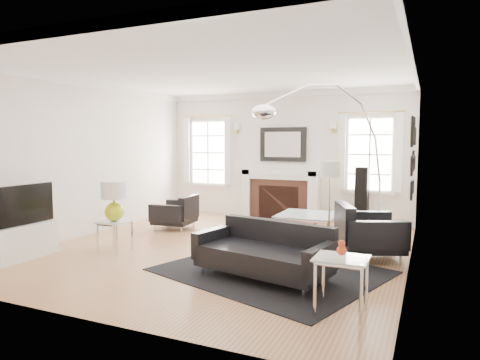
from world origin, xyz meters
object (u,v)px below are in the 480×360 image
at_px(fireplace, 280,195).
at_px(armchair_right, 366,233).
at_px(armchair_left, 177,214).
at_px(arc_floor_lamp, 325,156).
at_px(gourd_lamp, 114,198).
at_px(coffee_table, 308,216).
at_px(sofa, 266,253).

relative_size(fireplace, armchair_right, 1.40).
xyz_separation_m(armchair_left, arc_floor_lamp, (2.94, -0.18, 1.18)).
relative_size(armchair_left, gourd_lamp, 1.40).
bearing_deg(armchair_right, gourd_lamp, -160.92).
distance_m(armchair_right, arc_floor_lamp, 1.42).
bearing_deg(arc_floor_lamp, armchair_left, 176.45).
bearing_deg(coffee_table, arc_floor_lamp, -46.29).
bearing_deg(coffee_table, sofa, -87.98).
distance_m(fireplace, arc_floor_lamp, 2.56).
relative_size(armchair_right, arc_floor_lamp, 0.45).
distance_m(armchair_left, arc_floor_lamp, 3.17).
height_order(sofa, coffee_table, sofa).
bearing_deg(fireplace, gourd_lamp, -111.86).
distance_m(sofa, arc_floor_lamp, 2.29).
relative_size(sofa, armchair_left, 2.13).
height_order(fireplace, armchair_right, fireplace).
height_order(fireplace, sofa, fireplace).
distance_m(coffee_table, arc_floor_lamp, 1.20).
height_order(armchair_left, arc_floor_lamp, arc_floor_lamp).
distance_m(armchair_left, coffee_table, 2.58).
distance_m(sofa, gourd_lamp, 2.65).
height_order(armchair_left, coffee_table, armchair_left).
height_order(coffee_table, arc_floor_lamp, arc_floor_lamp).
bearing_deg(sofa, gourd_lamp, 175.10).
bearing_deg(armchair_right, sofa, -124.86).
height_order(armchair_left, gourd_lamp, gourd_lamp).
relative_size(sofa, armchair_right, 1.52).
height_order(sofa, gourd_lamp, gourd_lamp).
bearing_deg(sofa, fireplace, 106.09).
xyz_separation_m(sofa, arc_floor_lamp, (0.29, 1.95, 1.17)).
relative_size(sofa, gourd_lamp, 2.98).
bearing_deg(gourd_lamp, armchair_right, 19.08).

